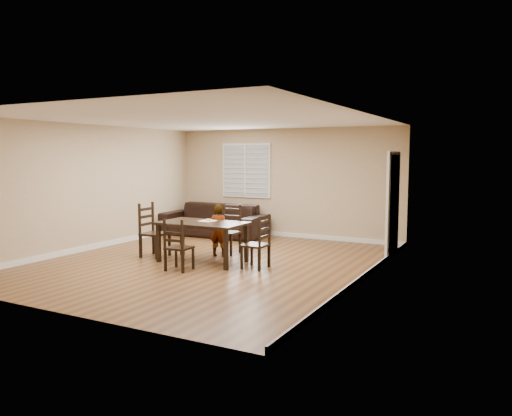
# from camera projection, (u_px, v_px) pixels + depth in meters

# --- Properties ---
(ground) EXTENTS (7.00, 7.00, 0.00)m
(ground) POSITION_uv_depth(u_px,v_px,m) (209.00, 262.00, 9.54)
(ground) COLOR brown
(ground) RESTS_ON ground
(room) EXTENTS (6.04, 7.04, 2.72)m
(room) POSITION_uv_depth(u_px,v_px,m) (215.00, 168.00, 9.49)
(room) COLOR tan
(room) RESTS_ON ground
(dining_table) EXTENTS (1.66, 0.95, 0.77)m
(dining_table) POSITION_uv_depth(u_px,v_px,m) (202.00, 227.00, 9.49)
(dining_table) COLOR black
(dining_table) RESTS_ON ground
(chair_near) EXTENTS (0.47, 0.44, 1.03)m
(chair_near) POSITION_uv_depth(u_px,v_px,m) (230.00, 231.00, 10.44)
(chair_near) COLOR black
(chair_near) RESTS_ON ground
(chair_far) EXTENTS (0.44, 0.41, 0.93)m
(chair_far) POSITION_uv_depth(u_px,v_px,m) (176.00, 248.00, 8.74)
(chair_far) COLOR black
(chair_far) RESTS_ON ground
(chair_left) EXTENTS (0.48, 0.51, 1.09)m
(chair_left) POSITION_uv_depth(u_px,v_px,m) (150.00, 232.00, 10.08)
(chair_left) COLOR black
(chair_left) RESTS_ON ground
(chair_right) EXTENTS (0.41, 0.44, 0.98)m
(chair_right) POSITION_uv_depth(u_px,v_px,m) (261.00, 244.00, 8.94)
(chair_right) COLOR black
(chair_right) RESTS_ON ground
(child) EXTENTS (0.43, 0.32, 1.06)m
(child) POSITION_uv_depth(u_px,v_px,m) (219.00, 231.00, 10.03)
(child) COLOR gray
(child) RESTS_ON ground
(napkin) EXTENTS (0.33, 0.33, 0.00)m
(napkin) POSITION_uv_depth(u_px,v_px,m) (208.00, 221.00, 9.64)
(napkin) COLOR white
(napkin) RESTS_ON dining_table
(donut) EXTENTS (0.11, 0.11, 0.04)m
(donut) POSITION_uv_depth(u_px,v_px,m) (208.00, 220.00, 9.63)
(donut) COLOR #DD924F
(donut) RESTS_ON napkin
(sofa) EXTENTS (2.76, 1.12, 0.80)m
(sofa) POSITION_uv_depth(u_px,v_px,m) (214.00, 220.00, 12.69)
(sofa) COLOR black
(sofa) RESTS_ON ground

